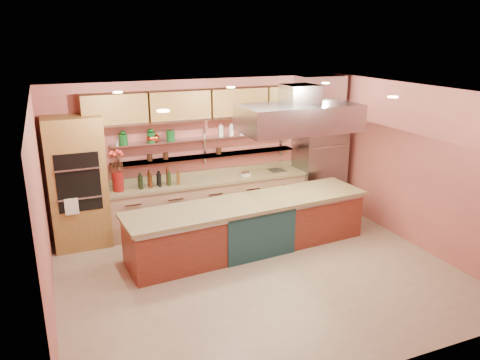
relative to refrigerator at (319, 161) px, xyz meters
name	(u,v)px	position (x,y,z in m)	size (l,w,h in m)	color
floor	(260,274)	(-2.35, -2.14, -1.06)	(6.00, 5.00, 0.02)	gray
ceiling	(262,94)	(-2.35, -2.14, 1.75)	(6.00, 5.00, 0.02)	black
wall_back	(207,152)	(-2.35, 0.36, 0.35)	(6.00, 0.04, 2.80)	#AF5A52
wall_front	(366,261)	(-2.35, -4.64, 0.35)	(6.00, 0.04, 2.80)	#AF5A52
wall_left	(43,218)	(-5.35, -2.14, 0.35)	(0.04, 5.00, 2.80)	#AF5A52
wall_right	(419,168)	(0.65, -2.14, 0.35)	(0.04, 5.00, 2.80)	#AF5A52
oven_stack	(78,183)	(-4.80, 0.04, 0.10)	(0.95, 0.64, 2.30)	olive
refrigerator	(319,161)	(0.00, 0.00, 0.00)	(0.95, 0.72, 2.10)	gray
back_counter	(210,202)	(-2.40, 0.06, -0.58)	(3.84, 0.64, 0.93)	#A27B61
wall_shelf_lower	(207,156)	(-2.40, 0.23, 0.30)	(3.60, 0.26, 0.03)	#A2A4A8
wall_shelf_upper	(206,138)	(-2.40, 0.23, 0.65)	(3.60, 0.26, 0.03)	#A2A4A8
upper_cabinets	(209,104)	(-2.35, 0.18, 1.30)	(4.60, 0.36, 0.55)	olive
range_hood	(299,118)	(-1.24, -1.26, 1.20)	(2.00, 1.00, 0.45)	#A2A4A8
ceiling_downlights	(256,94)	(-2.35, -1.94, 1.72)	(4.00, 2.80, 0.02)	#FFE5A5
island	(249,225)	(-2.14, -1.26, -0.61)	(4.20, 0.91, 0.88)	maroon
flower_vase	(118,182)	(-4.13, 0.01, 0.05)	(0.19, 0.19, 0.34)	maroon
oil_bottle_cluster	(159,179)	(-3.39, 0.01, 0.01)	(0.81, 0.23, 0.26)	black
kitchen_scale	(245,173)	(-1.68, 0.01, -0.07)	(0.17, 0.13, 0.10)	silver
bar_faucet	(279,165)	(-0.88, 0.11, -0.01)	(0.03, 0.03, 0.22)	silver
copper_kettle	(155,138)	(-3.39, 0.23, 0.73)	(0.17, 0.17, 0.14)	#DD5033
green_canister	(171,135)	(-3.09, 0.23, 0.76)	(0.16, 0.16, 0.19)	#0F4719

